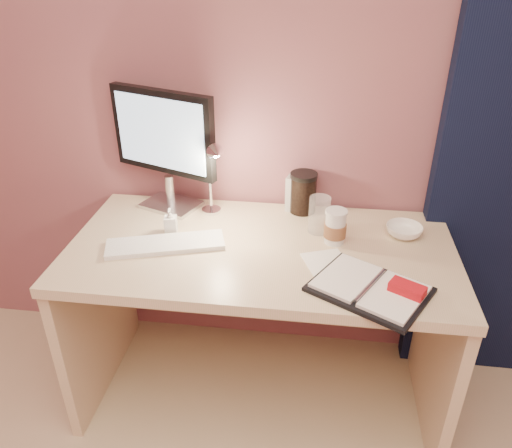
# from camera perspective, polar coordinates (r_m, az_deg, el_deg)

# --- Properties ---
(desk) EXTENTS (1.40, 0.70, 0.73)m
(desk) POSITION_cam_1_polar(r_m,az_deg,el_deg) (2.00, 0.80, -6.98)
(desk) COLOR beige
(desk) RESTS_ON ground
(monitor) EXTENTS (0.44, 0.23, 0.49)m
(monitor) POSITION_cam_1_polar(r_m,az_deg,el_deg) (2.00, -10.32, 9.46)
(monitor) COLOR silver
(monitor) RESTS_ON desk
(keyboard) EXTENTS (0.44, 0.24, 0.02)m
(keyboard) POSITION_cam_1_polar(r_m,az_deg,el_deg) (1.84, -10.30, -2.29)
(keyboard) COLOR white
(keyboard) RESTS_ON desk
(planner) EXTENTS (0.42, 0.39, 0.05)m
(planner) POSITION_cam_1_polar(r_m,az_deg,el_deg) (1.62, 13.19, -7.17)
(planner) COLOR black
(planner) RESTS_ON desk
(paper_a) EXTENTS (0.19, 0.19, 0.00)m
(paper_a) POSITION_cam_1_polar(r_m,az_deg,el_deg) (1.74, 8.01, -4.31)
(paper_a) COLOR white
(paper_a) RESTS_ON desk
(coffee_cup) EXTENTS (0.08, 0.08, 0.13)m
(coffee_cup) POSITION_cam_1_polar(r_m,az_deg,el_deg) (1.83, 9.04, -0.39)
(coffee_cup) COLOR silver
(coffee_cup) RESTS_ON desk
(clear_cup) EXTENTS (0.08, 0.08, 0.14)m
(clear_cup) POSITION_cam_1_polar(r_m,az_deg,el_deg) (1.89, 7.25, 1.06)
(clear_cup) COLOR white
(clear_cup) RESTS_ON desk
(bowl) EXTENTS (0.17, 0.17, 0.04)m
(bowl) POSITION_cam_1_polar(r_m,az_deg,el_deg) (1.95, 16.57, -0.76)
(bowl) COLOR white
(bowl) RESTS_ON desk
(lotion_bottle) EXTENTS (0.05, 0.05, 0.10)m
(lotion_bottle) POSITION_cam_1_polar(r_m,az_deg,el_deg) (1.90, -9.75, 0.36)
(lotion_bottle) COLOR silver
(lotion_bottle) RESTS_ON desk
(dark_jar) EXTENTS (0.11, 0.11, 0.15)m
(dark_jar) POSITION_cam_1_polar(r_m,az_deg,el_deg) (2.03, 5.40, 3.38)
(dark_jar) COLOR black
(dark_jar) RESTS_ON desk
(product_box) EXTENTS (0.11, 0.10, 0.15)m
(product_box) POSITION_cam_1_polar(r_m,az_deg,el_deg) (2.04, 4.99, 3.54)
(product_box) COLOR silver
(product_box) RESTS_ON desk
(desk_lamp) EXTENTS (0.14, 0.20, 0.33)m
(desk_lamp) POSITION_cam_1_polar(r_m,az_deg,el_deg) (1.90, -6.91, 5.97)
(desk_lamp) COLOR silver
(desk_lamp) RESTS_ON desk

